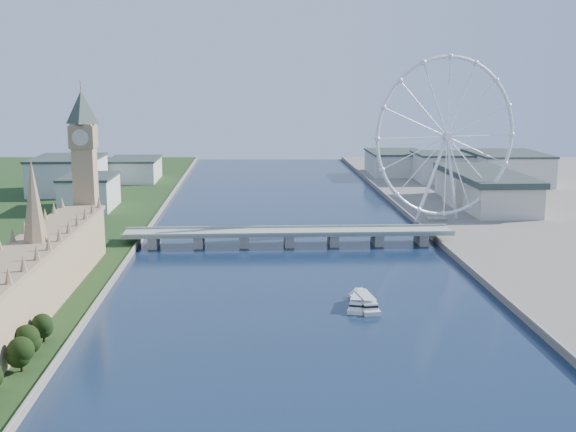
{
  "coord_description": "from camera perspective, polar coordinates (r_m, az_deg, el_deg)",
  "views": [
    {
      "loc": [
        -24.04,
        -172.78,
        110.0
      ],
      "look_at": [
        -4.97,
        210.0,
        36.96
      ],
      "focal_mm": 45.0,
      "sensor_mm": 36.0,
      "label": 1
    }
  ],
  "objects": [
    {
      "name": "county_hall",
      "position": [
        644.25,
        15.19,
        0.58
      ],
      "size": [
        54.0,
        144.0,
        35.0
      ],
      "primitive_type": null,
      "color": "beige",
      "rests_on": "ground"
    },
    {
      "name": "big_ben",
      "position": [
        464.65,
        -15.83,
        5.02
      ],
      "size": [
        20.02,
        20.02,
        110.0
      ],
      "color": "tan",
      "rests_on": "ground"
    },
    {
      "name": "city_skyline",
      "position": [
        741.45,
        2.07,
        3.57
      ],
      "size": [
        505.0,
        280.0,
        32.0
      ],
      "color": "beige",
      "rests_on": "ground"
    },
    {
      "name": "london_eye",
      "position": [
        548.8,
        12.44,
        6.1
      ],
      "size": [
        113.6,
        39.12,
        124.3
      ],
      "color": "silver",
      "rests_on": "ground"
    },
    {
      "name": "parliament_range",
      "position": [
        369.7,
        -19.14,
        -4.15
      ],
      "size": [
        24.0,
        200.0,
        70.0
      ],
      "color": "tan",
      "rests_on": "ground"
    },
    {
      "name": "tour_boat_near",
      "position": [
        358.56,
        5.57,
        -7.13
      ],
      "size": [
        15.27,
        30.87,
        6.61
      ],
      "primitive_type": null,
      "rotation": [
        0.0,
        0.0,
        -0.27
      ],
      "color": "silver",
      "rests_on": "ground"
    },
    {
      "name": "tour_boat_far",
      "position": [
        357.58,
        6.09,
        -7.19
      ],
      "size": [
        11.92,
        32.57,
        7.05
      ],
      "primitive_type": null,
      "rotation": [
        0.0,
        0.0,
        0.12
      ],
      "color": "silver",
      "rests_on": "ground"
    },
    {
      "name": "westminster_bridge",
      "position": [
        484.55,
        0.06,
        -1.53
      ],
      "size": [
        220.0,
        22.0,
        9.5
      ],
      "color": "gray",
      "rests_on": "ground"
    }
  ]
}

